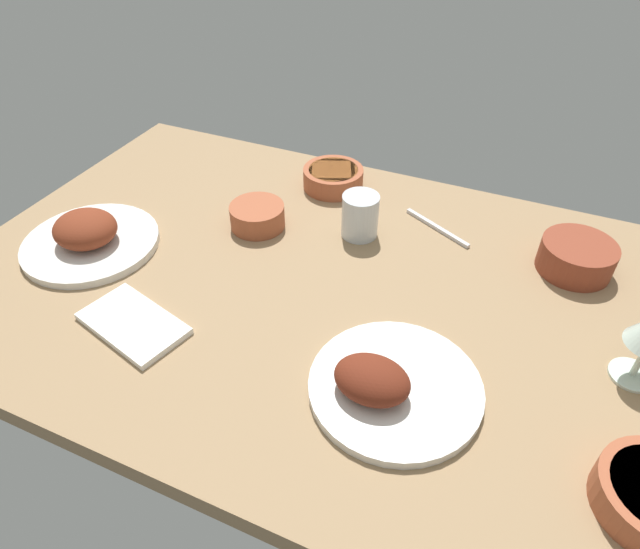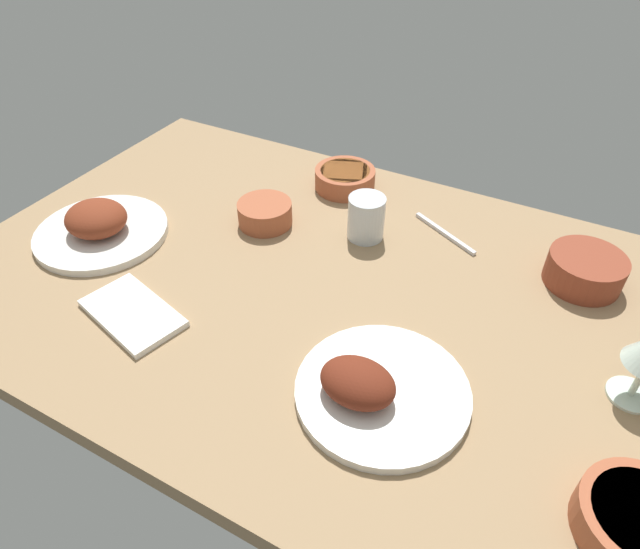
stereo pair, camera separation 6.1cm
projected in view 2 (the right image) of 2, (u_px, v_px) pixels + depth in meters
The scene contains 10 objects.
dining_table at pixel (320, 291), 103.36cm from camera, with size 140.00×90.00×4.00cm, color #937551.
plate_near_viewer at pixel (374, 389), 80.75cm from camera, with size 26.49×26.49×7.15cm.
plate_far_side at pixel (99, 226), 111.72cm from camera, with size 26.98×26.98×7.83cm.
bowl_pasta at pixel (585, 269), 100.03cm from camera, with size 13.89×13.89×6.02cm.
bowl_sauce at pixel (639, 522), 64.88cm from camera, with size 14.85×14.85×4.64cm.
bowl_soup at pixel (345, 178), 126.59cm from camera, with size 14.02×14.02×4.65cm.
bowl_onions at pixel (265, 212), 115.29cm from camera, with size 11.55×11.55×4.92cm.
water_tumbler at pixel (366, 218), 110.44cm from camera, with size 7.58×7.58×9.21cm, color silver.
folded_napkin at pixel (133, 313), 94.94cm from camera, with size 18.72×10.60×1.20cm, color white.
fork_loose at pixel (445, 233), 113.45cm from camera, with size 17.02×0.90×0.80cm, color silver.
Camera 2 is at (-36.36, 67.78, 71.11)cm, focal length 30.50 mm.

